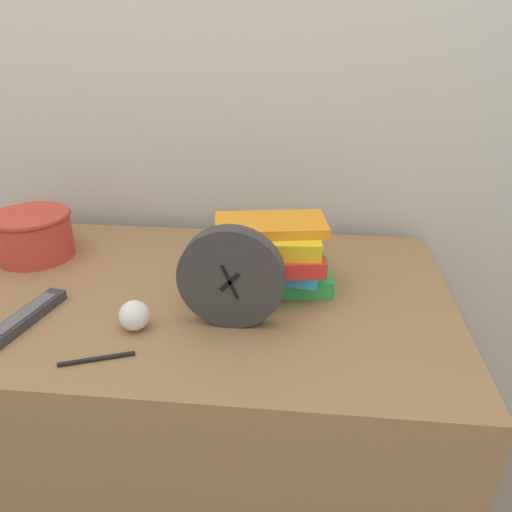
% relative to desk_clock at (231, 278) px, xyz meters
% --- Properties ---
extents(wall_back, '(6.00, 0.04, 2.40)m').
position_rel_desk_clock_xyz_m(wall_back, '(-0.16, 0.53, 0.36)').
color(wall_back, beige).
rests_on(wall_back, ground_plane).
extents(desk, '(1.22, 0.69, 0.74)m').
position_rel_desk_clock_xyz_m(desk, '(-0.16, 0.12, -0.47)').
color(desk, olive).
rests_on(desk, ground_plane).
extents(desk_clock, '(0.20, 0.04, 0.20)m').
position_rel_desk_clock_xyz_m(desk_clock, '(0.00, 0.00, 0.00)').
color(desk_clock, '#333333').
rests_on(desk_clock, desk).
extents(book_stack, '(0.26, 0.21, 0.15)m').
position_rel_desk_clock_xyz_m(book_stack, '(0.07, 0.16, -0.02)').
color(book_stack, green).
rests_on(book_stack, desk).
extents(basket, '(0.19, 0.19, 0.11)m').
position_rel_desk_clock_xyz_m(basket, '(-0.52, 0.25, -0.04)').
color(basket, '#C63D2D').
rests_on(basket, desk).
extents(tv_remote, '(0.08, 0.20, 0.02)m').
position_rel_desk_clock_xyz_m(tv_remote, '(-0.40, -0.04, -0.09)').
color(tv_remote, '#333338').
rests_on(tv_remote, desk).
extents(crumpled_paper_ball, '(0.06, 0.06, 0.06)m').
position_rel_desk_clock_xyz_m(crumpled_paper_ball, '(-0.18, -0.04, -0.07)').
color(crumpled_paper_ball, white).
rests_on(crumpled_paper_ball, desk).
extents(pen, '(0.12, 0.05, 0.01)m').
position_rel_desk_clock_xyz_m(pen, '(-0.22, -0.14, -0.10)').
color(pen, black).
rests_on(pen, desk).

